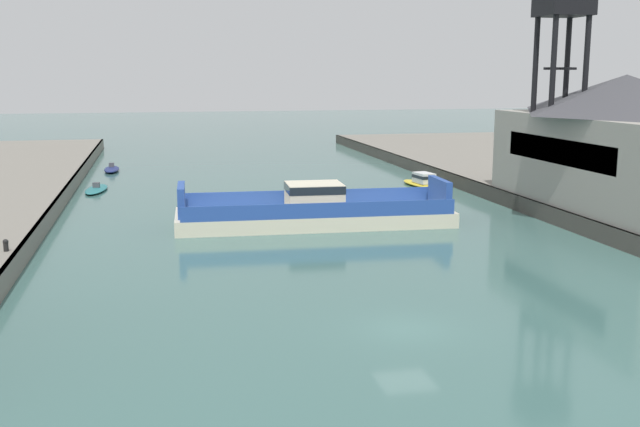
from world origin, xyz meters
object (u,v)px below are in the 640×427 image
moored_boat_near_right (96,189)px  moored_boat_near_left (423,181)px  warehouse_shed (622,140)px  chain_ferry (314,212)px  moored_boat_mid_left (112,169)px  crane_tower (563,26)px

moored_boat_near_right → moored_boat_near_left: bearing=-7.1°
moored_boat_near_left → moored_boat_near_right: bearing=172.9°
warehouse_shed → moored_boat_near_right: bearing=149.1°
moored_boat_near_left → warehouse_shed: 22.86m
chain_ferry → moored_boat_mid_left: (-16.72, 35.86, -0.72)m
moored_boat_near_left → warehouse_shed: warehouse_shed is taller
crane_tower → moored_boat_mid_left: bearing=136.1°
moored_boat_near_left → moored_boat_mid_left: 36.88m
moored_boat_near_left → moored_boat_near_right: 32.52m
chain_ferry → moored_boat_near_right: (-17.41, 20.85, -0.82)m
moored_boat_mid_left → warehouse_shed: (40.11, -39.45, 6.01)m
chain_ferry → crane_tower: 24.51m
chain_ferry → crane_tower: bearing=1.2°
chain_ferry → moored_boat_near_left: chain_ferry is taller
moored_boat_near_right → warehouse_shed: warehouse_shed is taller
moored_boat_near_left → crane_tower: crane_tower is taller
warehouse_shed → crane_tower: bearing=129.1°
moored_boat_near_right → moored_boat_mid_left: 15.03m
moored_boat_mid_left → moored_boat_near_right: bearing=-92.6°
moored_boat_mid_left → crane_tower: size_ratio=0.33×
moored_boat_near_right → warehouse_shed: (40.80, -24.44, 6.10)m
warehouse_shed → moored_boat_mid_left: bearing=135.5°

